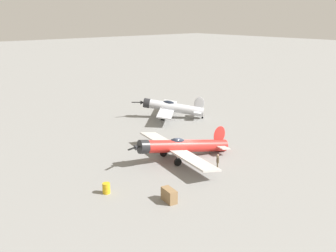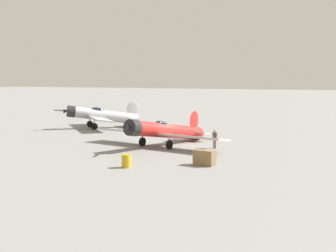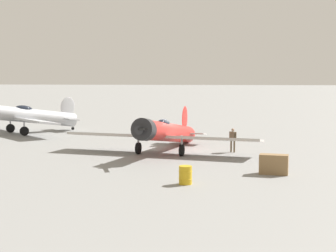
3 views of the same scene
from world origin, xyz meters
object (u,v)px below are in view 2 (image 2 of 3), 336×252
Objects in this scene: ground_crew_mechanic at (215,137)px; fuel_drum at (126,161)px; airplane_mid_apron at (100,115)px; equipment_crate at (204,158)px; airplane_foreground at (164,131)px.

ground_crew_mechanic is 11.37m from fuel_drum.
airplane_mid_apron is 20.96m from ground_crew_mechanic.
airplane_mid_apron reaches higher than equipment_crate.
airplane_mid_apron is 27.23m from equipment_crate.
airplane_mid_apron reaches higher than ground_crew_mechanic.
ground_crew_mechanic is at bearing 76.28° from fuel_drum.
fuel_drum is at bearing 23.31° from airplane_foreground.
equipment_crate is at bearing 54.36° from airplane_foreground.
ground_crew_mechanic is at bearing 108.99° from airplane_foreground.
airplane_foreground is 17.31m from airplane_mid_apron.
fuel_drum is (-4.68, -3.04, -0.09)m from equipment_crate.
ground_crew_mechanic is 1.81× the size of fuel_drum.
equipment_crate is 5.58m from fuel_drum.
equipment_crate is (6.66, -7.47, -0.84)m from airplane_foreground.
airplane_foreground is 8.26× the size of equipment_crate.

